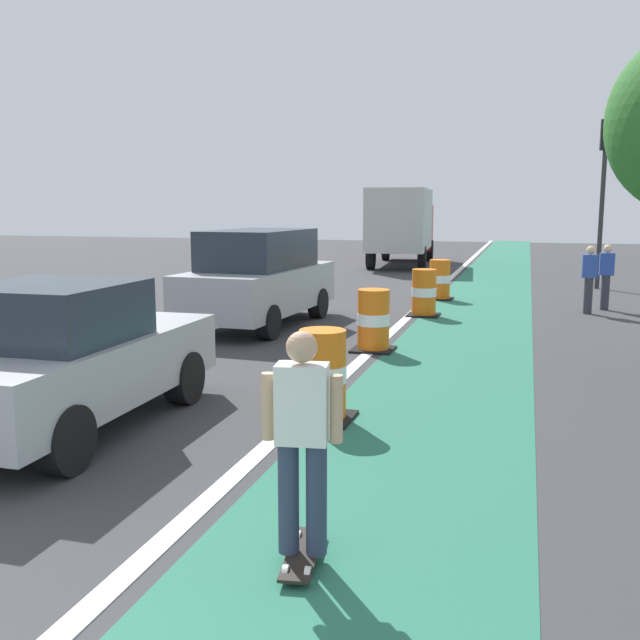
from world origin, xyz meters
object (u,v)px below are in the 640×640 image
Objects in this scene: parked_suv_second at (259,277)px; pedestrian_waiting at (606,275)px; traffic_light_corner at (604,174)px; delivery_truck_down_block at (402,222)px; traffic_barrel_front at (323,376)px; skateboarder_on_lane at (302,441)px; traffic_barrel_far at (440,280)px; pedestrian_crossing at (589,278)px; traffic_barrel_mid at (373,321)px; parked_sedan_nearest at (64,358)px; traffic_barrel_back at (424,293)px.

parked_suv_second is 8.63m from pedestrian_waiting.
traffic_light_corner reaches higher than parked_suv_second.
traffic_barrel_front is at bearing -82.58° from delivery_truck_down_block.
parked_suv_second is 16.43m from delivery_truck_down_block.
skateboarder_on_lane is 1.05× the size of pedestrian_waiting.
traffic_barrel_far is (0.01, 11.53, 0.00)m from traffic_barrel_front.
traffic_barrel_front is 0.68× the size of pedestrian_crossing.
pedestrian_crossing reaches higher than traffic_barrel_mid.
pedestrian_waiting is (4.15, -0.87, 0.33)m from traffic_barrel_far.
parked_sedan_nearest is 12.79m from pedestrian_crossing.
delivery_truck_down_block is at bearing 136.36° from traffic_light_corner.
traffic_light_corner is at bearing 58.07° from traffic_barrel_back.
skateboarder_on_lane is 14.93m from traffic_barrel_far.
traffic_barrel_far is 0.68× the size of pedestrian_waiting.
parked_sedan_nearest is 2.57× the size of pedestrian_crossing.
pedestrian_waiting reaches higher than traffic_barrel_back.
traffic_barrel_front is at bearing -90.05° from traffic_barrel_far.
traffic_barrel_mid is 4.28m from traffic_barrel_back.
delivery_truck_down_block is 10.28m from traffic_light_corner.
traffic_barrel_front is at bearing -111.31° from pedestrian_waiting.
pedestrian_crossing is (3.70, 1.43, 0.33)m from traffic_barrel_back.
traffic_barrel_front and traffic_barrel_far have the same top height.
skateboarder_on_lane is 1.55× the size of traffic_barrel_back.
skateboarder_on_lane is 1.05× the size of pedestrian_crossing.
traffic_barrel_back is at bearing 86.17° from traffic_barrel_mid.
traffic_barrel_front is at bearing -86.25° from traffic_barrel_mid.
traffic_barrel_far is at bearing -137.90° from traffic_light_corner.
pedestrian_crossing reaches higher than traffic_barrel_far.
traffic_barrel_back is at bearing -89.96° from traffic_barrel_far.
pedestrian_crossing is (6.42, 11.06, 0.03)m from parked_sedan_nearest.
pedestrian_crossing is at bearing 77.71° from skateboarder_on_lane.
parked_sedan_nearest reaches higher than traffic_barrel_far.
traffic_barrel_back is 3.08m from traffic_barrel_far.
delivery_truck_down_block reaches higher than traffic_barrel_front.
delivery_truck_down_block is 4.81× the size of pedestrian_crossing.
pedestrian_waiting reaches higher than traffic_barrel_mid.
traffic_barrel_back is (0.29, 4.27, 0.00)m from traffic_barrel_mid.
parked_suv_second reaches higher than traffic_barrel_front.
skateboarder_on_lane reaches higher than traffic_barrel_far.
pedestrian_crossing reaches higher than traffic_barrel_back.
delivery_truck_down_block reaches higher than traffic_barrel_mid.
parked_sedan_nearest is at bearing -89.46° from delivery_truck_down_block.
pedestrian_waiting is at bearing 60.02° from pedestrian_crossing.
traffic_barrel_mid is at bearing 98.27° from skateboarder_on_lane.
parked_suv_second is 4.31× the size of traffic_barrel_back.
pedestrian_waiting is at bearing 76.62° from skateboarder_on_lane.
parked_suv_second is 0.61× the size of delivery_truck_down_block.
pedestrian_crossing is at bearing -62.25° from delivery_truck_down_block.
traffic_barrel_front is 16.39m from traffic_light_corner.
skateboarder_on_lane is 1.55× the size of traffic_barrel_far.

